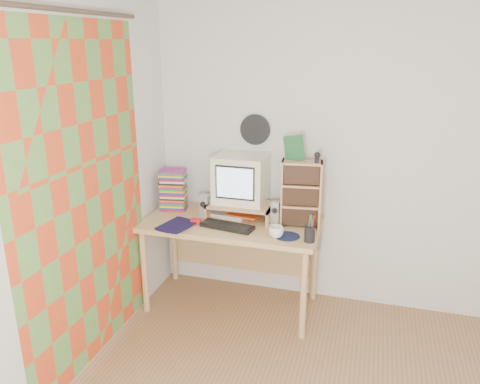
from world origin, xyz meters
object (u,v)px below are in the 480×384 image
Objects in this scene: desk at (234,234)px; diary at (166,221)px; dvd_stack at (173,193)px; keyboard at (227,226)px; cd_rack at (301,194)px; mug at (276,232)px; crt_monitor at (240,179)px.

diary reaches higher than desk.
keyboard is at bearing -36.69° from dvd_stack.
keyboard is at bearing -164.13° from cd_rack.
cd_rack is at bearing 1.99° from desk.
desk is at bearing 175.05° from cd_rack.
keyboard is 0.62m from cd_rack.
dvd_stack is 1.14× the size of diary.
dvd_stack reaches higher than mug.
cd_rack is at bearing -7.41° from crt_monitor.
dvd_stack reaches higher than desk.
crt_monitor reaches higher than desk.
cd_rack reaches higher than dvd_stack.
cd_rack is at bearing -13.57° from dvd_stack.
keyboard is 0.65m from dvd_stack.
dvd_stack is at bearing -178.70° from crt_monitor.
crt_monitor reaches higher than dvd_stack.
cd_rack is (0.50, -0.07, -0.06)m from crt_monitor.
crt_monitor is 0.61m from dvd_stack.
dvd_stack reaches higher than diary.
mug is at bearing -120.14° from cd_rack.
crt_monitor is at bearing -9.54° from dvd_stack.
crt_monitor is 0.42m from keyboard.
dvd_stack is (-0.57, 0.28, 0.13)m from keyboard.
crt_monitor reaches higher than keyboard.
cd_rack is at bearing 32.20° from keyboard.
dvd_stack is 1.10m from cd_rack.
crt_monitor is 1.56× the size of diary.
dvd_stack is 0.37m from diary.
crt_monitor is at bearing 48.65° from diary.
cd_rack reaches higher than keyboard.
keyboard is 1.60× the size of diary.
diary is (0.09, -0.34, -0.12)m from dvd_stack.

